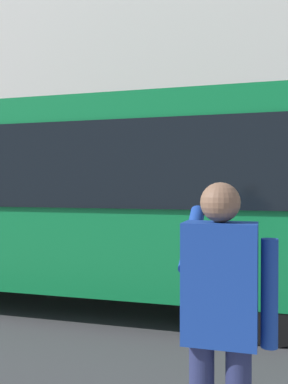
{
  "coord_description": "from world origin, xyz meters",
  "views": [
    {
      "loc": [
        -1.2,
        6.6,
        1.83
      ],
      "look_at": [
        0.54,
        0.54,
        1.74
      ],
      "focal_mm": 40.17,
      "sensor_mm": 36.0,
      "label": 1
    }
  ],
  "objects": [
    {
      "name": "building_facade_far",
      "position": [
        -0.02,
        -6.8,
        5.99
      ],
      "size": [
        28.0,
        1.55,
        12.0
      ],
      "color": "beige",
      "rests_on": "ground_plane"
    },
    {
      "name": "red_bus",
      "position": [
        1.77,
        0.35,
        1.68
      ],
      "size": [
        9.05,
        2.54,
        3.08
      ],
      "color": "#0F7238",
      "rests_on": "ground_plane"
    },
    {
      "name": "ground_plane",
      "position": [
        0.0,
        0.0,
        0.0
      ],
      "size": [
        60.0,
        60.0,
        0.0
      ],
      "primitive_type": "plane",
      "color": "#38383A"
    },
    {
      "name": "pedestrian_photographer",
      "position": [
        -0.96,
        4.23,
        1.14
      ],
      "size": [
        0.53,
        0.52,
        1.7
      ],
      "color": "#1E2347",
      "rests_on": "sidewalk_curb"
    }
  ]
}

